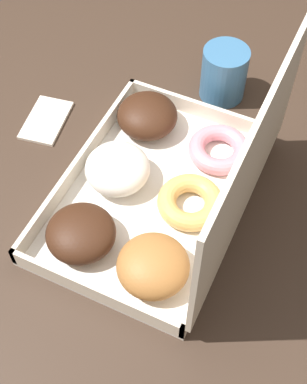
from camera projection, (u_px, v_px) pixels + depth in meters
name	position (u px, v px, depth m)	size (l,w,h in m)	color
ground_plane	(133.00, 330.00, 1.54)	(8.00, 8.00, 0.00)	#2D2826
dining_table	(122.00, 202.00, 1.00)	(1.26, 0.94, 0.74)	#38281E
donut_box	(158.00, 187.00, 0.85)	(0.41, 0.29, 0.28)	silver
coffee_mug	(224.00, 73.00, 1.00)	(0.09, 0.09, 0.10)	teal
paper_napkin	(46.00, 120.00, 1.00)	(0.12, 0.09, 0.01)	silver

